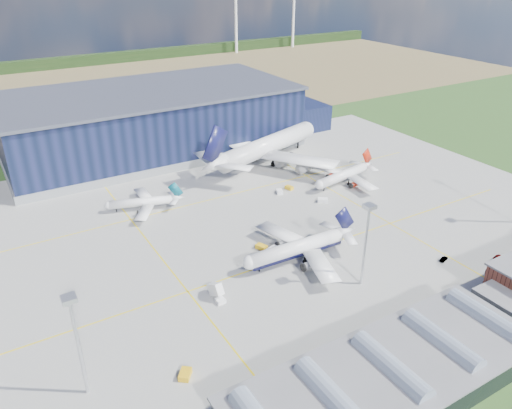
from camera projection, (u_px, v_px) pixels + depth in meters
The scene contains 21 objects.
ground at pixel (267, 243), 147.87m from camera, with size 600.00×600.00×0.00m, color #27481B.
apron at pixel (250, 229), 155.53m from camera, with size 220.00×160.00×0.08m.
farmland at pixel (83, 90), 316.73m from camera, with size 600.00×220.00×0.01m, color brown.
treeline at pixel (56, 63), 376.34m from camera, with size 600.00×8.00×8.00m, color black.
hangar at pixel (157, 122), 216.75m from camera, with size 145.00×62.00×26.10m.
glass_concourse at pixel (402, 371), 97.20m from camera, with size 78.00×23.00×8.60m.
light_mast_west at pixel (75, 330), 90.34m from camera, with size 2.60×2.60×23.00m.
light_mast_center at pixel (367, 232), 122.56m from camera, with size 2.60×2.60×23.00m.
airliner_navy at pixel (296, 241), 136.85m from camera, with size 37.53×36.71×12.24m, color white, non-canonical shape.
airliner_red at pixel (343, 171), 184.00m from camera, with size 32.01×31.32×10.44m, color white, non-canonical shape.
airliner_widebody at pixel (268, 136), 201.09m from camera, with size 68.15×66.67×22.22m, color white, non-canonical shape.
airliner_regional at pixel (141, 198), 165.41m from camera, with size 26.44×25.87×8.62m, color white, non-canonical shape.
gse_tug_a at pixel (261, 247), 144.53m from camera, with size 1.94×3.17×1.32m, color gold.
gse_tug_b at pixel (185, 374), 100.45m from camera, with size 2.11×3.17×1.37m, color gold.
gse_van_a at pixel (271, 252), 141.22m from camera, with size 2.18×4.99×2.18m, color white.
gse_cart_a at pixel (280, 192), 178.40m from camera, with size 2.04×3.06×1.33m, color white.
gse_tug_c at pixel (289, 188), 181.68m from camera, with size 1.79×2.87×1.25m, color gold.
gse_cart_b at pixel (323, 200), 172.07m from camera, with size 2.21×3.32×1.44m, color white.
airstair at pixel (216, 292), 123.71m from camera, with size 1.89×4.73×3.03m, color white.
car_a at pixel (498, 257), 140.05m from camera, with size 1.33×3.31×1.13m, color #99999E.
car_b at pixel (444, 259), 139.06m from camera, with size 1.12×3.22×1.06m, color #99999E.
Camera 1 is at (-68.22, -107.46, 76.19)m, focal length 35.00 mm.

